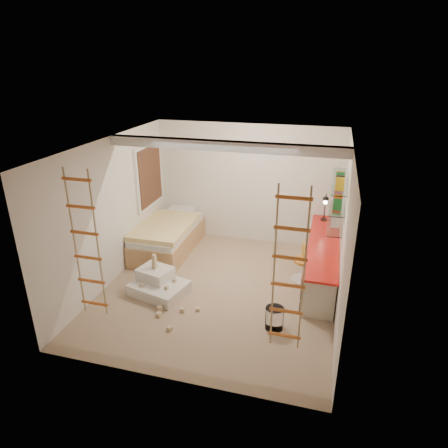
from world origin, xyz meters
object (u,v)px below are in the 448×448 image
(swivel_chair, at_px, (303,268))
(play_platform, at_px, (158,284))
(bed, at_px, (168,236))
(desk, at_px, (322,260))

(swivel_chair, bearing_deg, play_platform, -156.14)
(bed, bearing_deg, play_platform, -73.85)
(desk, xyz_separation_m, bed, (-3.20, 0.36, -0.07))
(bed, relative_size, swivel_chair, 2.79)
(desk, height_order, bed, desk)
(desk, xyz_separation_m, play_platform, (-2.74, -1.22, -0.25))
(swivel_chair, bearing_deg, desk, 25.37)
(desk, distance_m, bed, 3.22)
(desk, bearing_deg, swivel_chair, -154.63)
(play_platform, bearing_deg, desk, 24.04)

